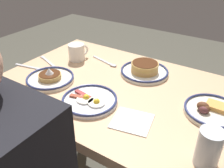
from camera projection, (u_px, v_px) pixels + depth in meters
dining_table at (119, 106)px, 1.22m from camera, size 1.19×0.78×0.73m
plate_near_main at (144, 70)px, 1.27m from camera, size 0.25×0.25×0.06m
plate_center_pancakes at (50, 78)px, 1.21m from camera, size 0.24×0.24×0.07m
plate_far_companion at (212, 110)px, 0.98m from camera, size 0.23×0.23×0.05m
plate_far_side at (90, 100)px, 1.05m from camera, size 0.24×0.24×0.04m
coffee_mug at (77, 52)px, 1.41m from camera, size 0.09×0.12×0.10m
drinking_glass at (208, 150)px, 0.74m from camera, size 0.08×0.08×0.13m
paper_napkin at (132, 121)px, 0.94m from camera, size 0.18×0.17×0.00m
fork_near at (48, 62)px, 1.40m from camera, size 0.19×0.08×0.01m
butter_knife at (33, 68)px, 1.33m from camera, size 0.23×0.06×0.01m
tea_spoon at (107, 63)px, 1.39m from camera, size 0.19×0.06×0.01m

